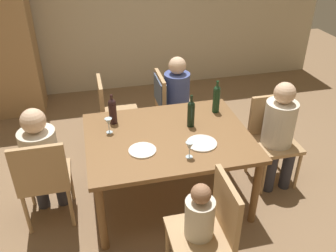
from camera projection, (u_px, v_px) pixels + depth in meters
ground_plane at (168, 196)px, 3.71m from camera, size 10.00×10.00×0.00m
rear_room_partition at (124, 2)px, 5.33m from camera, size 6.40×0.12×2.70m
dining_table at (168, 142)px, 3.37m from camera, size 1.51×1.17×0.74m
chair_left_end at (44, 177)px, 3.13m from camera, size 0.44×0.44×0.92m
chair_right_end at (272, 134)px, 3.73m from camera, size 0.44×0.44×0.92m
chair_far_right at (167, 100)px, 4.25m from camera, size 0.46×0.44×0.92m
chair_near at (210, 226)px, 2.65m from camera, size 0.44×0.44×0.92m
chair_far_left at (112, 111)px, 4.15m from camera, size 0.44×0.44×0.92m
person_woman_host at (42, 157)px, 3.16m from camera, size 0.31×0.36×1.15m
person_man_bearded at (280, 129)px, 3.57m from camera, size 0.31×0.36×1.15m
person_man_guest at (179, 95)px, 4.25m from camera, size 0.34×0.30×1.12m
person_child_small at (196, 226)px, 2.61m from camera, size 0.25×0.22×0.94m
wine_bottle_tall_green at (216, 98)px, 3.64m from camera, size 0.07×0.07×0.34m
wine_bottle_dark_red at (191, 113)px, 3.40m from camera, size 0.07×0.07×0.33m
wine_bottle_short_olive at (113, 110)px, 3.45m from camera, size 0.08×0.08×0.30m
wine_glass_near_left at (109, 123)px, 3.32m from camera, size 0.07×0.07×0.15m
wine_glass_centre at (190, 147)px, 2.98m from camera, size 0.07×0.07×0.15m
dinner_plate_host at (202, 143)px, 3.20m from camera, size 0.27×0.27×0.01m
dinner_plate_guest_left at (142, 150)px, 3.11m from camera, size 0.24×0.24×0.01m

